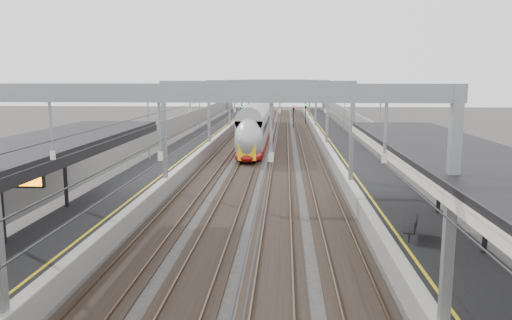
# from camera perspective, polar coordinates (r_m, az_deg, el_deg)

# --- Properties ---
(platform_left) EXTENTS (4.00, 120.00, 1.00)m
(platform_left) POSITION_cam_1_polar(r_m,az_deg,el_deg) (57.50, -6.56, 1.98)
(platform_left) COLOR black
(platform_left) RESTS_ON ground
(platform_right) EXTENTS (4.00, 120.00, 1.00)m
(platform_right) POSITION_cam_1_polar(r_m,az_deg,el_deg) (56.97, 9.51, 1.85)
(platform_right) COLOR black
(platform_right) RESTS_ON ground
(tracks) EXTENTS (11.40, 140.00, 0.20)m
(tracks) POSITION_cam_1_polar(r_m,az_deg,el_deg) (56.73, 1.44, 1.48)
(tracks) COLOR black
(tracks) RESTS_ON ground
(overhead_line) EXTENTS (13.00, 140.00, 6.60)m
(overhead_line) POSITION_cam_1_polar(r_m,az_deg,el_deg) (62.84, 1.67, 7.81)
(overhead_line) COLOR gray
(overhead_line) RESTS_ON platform_left
(canopy_right) EXTENTS (4.40, 30.00, 4.24)m
(canopy_right) POSITION_cam_1_polar(r_m,az_deg,el_deg) (15.67, 26.44, -1.39)
(canopy_right) COLOR black
(canopy_right) RESTS_ON platform_right
(overbridge) EXTENTS (22.00, 2.20, 6.90)m
(overbridge) POSITION_cam_1_polar(r_m,az_deg,el_deg) (111.22, 2.42, 8.00)
(overbridge) COLOR gray
(overbridge) RESTS_ON ground
(wall_left) EXTENTS (0.30, 120.00, 3.20)m
(wall_left) POSITION_cam_1_polar(r_m,az_deg,el_deg) (58.00, -9.70, 3.06)
(wall_left) COLOR gray
(wall_left) RESTS_ON ground
(wall_right) EXTENTS (0.30, 120.00, 3.20)m
(wall_right) POSITION_cam_1_polar(r_m,az_deg,el_deg) (57.28, 12.73, 2.89)
(wall_right) COLOR gray
(wall_right) RESTS_ON ground
(train) EXTENTS (2.59, 47.24, 4.10)m
(train) POSITION_cam_1_polar(r_m,az_deg,el_deg) (65.91, 0.42, 4.29)
(train) COLOR #990E0D
(train) RESTS_ON ground
(bench) EXTENTS (0.97, 1.84, 0.92)m
(bench) POSITION_cam_1_polar(r_m,az_deg,el_deg) (22.42, 17.52, -7.15)
(bench) COLOR black
(bench) RESTS_ON platform_right
(signal_green) EXTENTS (0.32, 0.32, 3.48)m
(signal_green) POSITION_cam_1_polar(r_m,az_deg,el_deg) (81.34, -1.64, 5.51)
(signal_green) COLOR black
(signal_green) RESTS_ON ground
(signal_red_near) EXTENTS (0.32, 0.32, 3.48)m
(signal_red_near) POSITION_cam_1_polar(r_m,az_deg,el_deg) (80.13, 4.32, 5.43)
(signal_red_near) COLOR black
(signal_red_near) RESTS_ON ground
(signal_red_far) EXTENTS (0.32, 0.32, 3.48)m
(signal_red_far) POSITION_cam_1_polar(r_m,az_deg,el_deg) (86.95, 5.71, 5.71)
(signal_red_far) COLOR black
(signal_red_far) RESTS_ON ground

